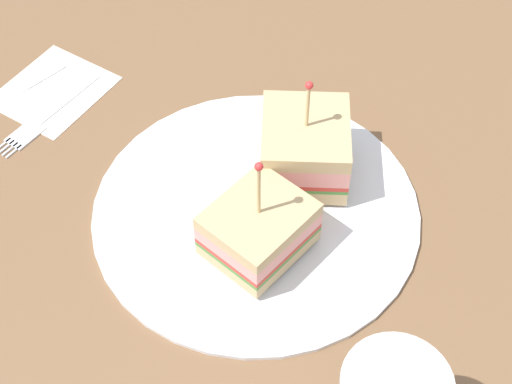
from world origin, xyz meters
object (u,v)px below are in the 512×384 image
at_px(plate, 256,209).
at_px(fork, 39,123).
at_px(sandwich_half_back, 259,229).
at_px(napkin, 54,90).
at_px(sandwich_half_front, 305,147).
at_px(knife, 12,96).

bearing_deg(plate, fork, -170.09).
relative_size(plate, fork, 2.16).
bearing_deg(sandwich_half_back, plate, 130.11).
bearing_deg(napkin, sandwich_half_back, -6.57).
height_order(sandwich_half_front, knife, sandwich_half_front).
distance_m(plate, sandwich_half_back, 0.05).
bearing_deg(sandwich_half_front, fork, -157.11).
relative_size(plate, sandwich_half_front, 2.57).
bearing_deg(napkin, fork, -60.88).
height_order(plate, sandwich_half_back, sandwich_half_back).
bearing_deg(knife, plate, 6.30).
xyz_separation_m(sandwich_half_front, fork, (-0.24, -0.10, -0.04)).
height_order(napkin, knife, knife).
height_order(plate, knife, plate).
height_order(fork, knife, same).
distance_m(plate, fork, 0.24).
bearing_deg(sandwich_half_front, sandwich_half_back, -78.36).
relative_size(napkin, knife, 0.88).
distance_m(sandwich_half_front, knife, 0.31).
height_order(napkin, fork, fork).
bearing_deg(sandwich_half_back, sandwich_half_front, 101.64).
bearing_deg(fork, sandwich_half_front, 22.89).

